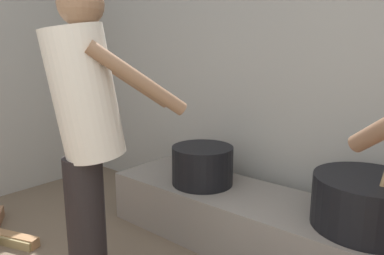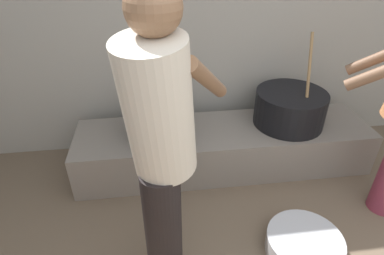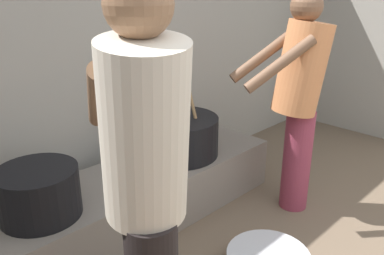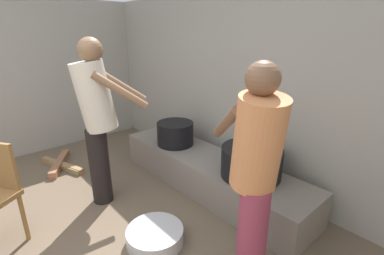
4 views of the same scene
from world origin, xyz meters
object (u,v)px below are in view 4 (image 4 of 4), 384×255
(cook_in_orange_shirt, at_px, (256,168))
(cook_in_cream_shirt, at_px, (97,114))
(cooking_pot_main, at_px, (251,162))
(metal_mixing_bowl, at_px, (155,236))
(cooking_pot_secondary, at_px, (175,133))

(cook_in_orange_shirt, height_order, cook_in_cream_shirt, cook_in_cream_shirt)
(cooking_pot_main, relative_size, cook_in_orange_shirt, 0.48)
(cooking_pot_main, distance_m, cook_in_cream_shirt, 1.53)
(metal_mixing_bowl, bearing_deg, cook_in_cream_shirt, -178.60)
(cooking_pot_secondary, xyz_separation_m, cook_in_orange_shirt, (1.59, -0.61, 0.36))
(cook_in_orange_shirt, xyz_separation_m, cook_in_cream_shirt, (-1.58, -0.33, 0.07))
(cook_in_cream_shirt, bearing_deg, metal_mixing_bowl, 1.40)
(cooking_pot_secondary, xyz_separation_m, metal_mixing_bowl, (0.87, -0.92, -0.45))
(cooking_pot_secondary, distance_m, metal_mixing_bowl, 1.34)
(cooking_pot_secondary, height_order, cook_in_cream_shirt, cook_in_cream_shirt)
(cook_in_orange_shirt, bearing_deg, cook_in_cream_shirt, -168.13)
(cooking_pot_main, height_order, metal_mixing_bowl, cooking_pot_main)
(cook_in_orange_shirt, distance_m, cook_in_cream_shirt, 1.62)
(cook_in_orange_shirt, height_order, metal_mixing_bowl, cook_in_orange_shirt)
(cooking_pot_main, distance_m, metal_mixing_bowl, 1.09)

